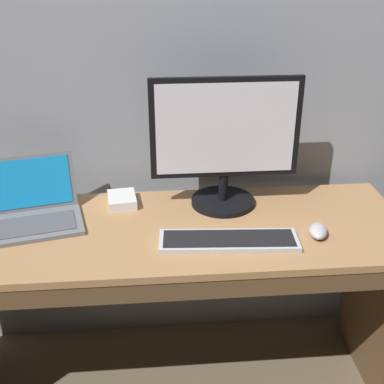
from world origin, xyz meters
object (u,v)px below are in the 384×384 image
(external_monitor, at_px, (225,146))
(computer_mouse, at_px, (318,231))
(wired_keyboard, at_px, (229,241))
(external_drive_box, at_px, (122,200))
(laptop_space_gray, at_px, (34,211))

(external_monitor, bearing_deg, computer_mouse, -41.40)
(wired_keyboard, relative_size, external_drive_box, 3.61)
(external_drive_box, bearing_deg, wired_keyboard, -40.45)
(wired_keyboard, height_order, computer_mouse, computer_mouse)
(laptop_space_gray, distance_m, computer_mouse, 1.04)
(external_monitor, height_order, external_drive_box, external_monitor)
(wired_keyboard, bearing_deg, laptop_space_gray, 163.17)
(laptop_space_gray, height_order, wired_keyboard, laptop_space_gray)
(external_monitor, relative_size, wired_keyboard, 1.15)
(external_monitor, bearing_deg, external_drive_box, 174.76)
(external_drive_box, bearing_deg, external_monitor, -5.24)
(laptop_space_gray, distance_m, external_monitor, 0.75)
(wired_keyboard, distance_m, external_drive_box, 0.50)
(laptop_space_gray, relative_size, external_monitor, 0.69)
(laptop_space_gray, bearing_deg, external_monitor, 6.00)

